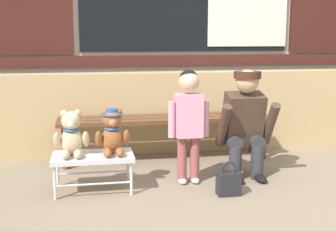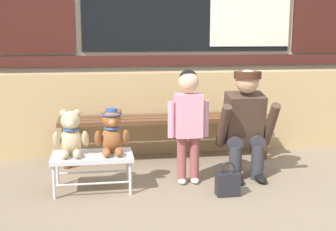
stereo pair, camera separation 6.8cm
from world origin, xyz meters
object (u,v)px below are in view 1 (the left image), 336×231
(wooden_bench_long, at_px, (166,123))
(handbag_on_ground, at_px, (229,183))
(teddy_bear_with_hat, at_px, (112,132))
(child_standing, at_px, (189,114))
(small_display_bench, at_px, (93,159))
(adult_crouching, at_px, (245,123))
(teddy_bear_plain, at_px, (71,135))

(wooden_bench_long, distance_m, handbag_on_ground, 1.15)
(teddy_bear_with_hat, relative_size, child_standing, 0.38)
(wooden_bench_long, relative_size, small_display_bench, 3.28)
(small_display_bench, relative_size, adult_crouching, 0.67)
(child_standing, xyz_separation_m, adult_crouching, (0.52, 0.08, -0.11))
(child_standing, bearing_deg, small_display_bench, -175.69)
(teddy_bear_with_hat, bearing_deg, child_standing, 5.20)
(child_standing, distance_m, adult_crouching, 0.54)
(handbag_on_ground, bearing_deg, small_display_bench, 164.70)
(adult_crouching, bearing_deg, teddy_bear_with_hat, -173.19)
(child_standing, height_order, adult_crouching, child_standing)
(teddy_bear_with_hat, relative_size, handbag_on_ground, 1.34)
(teddy_bear_plain, relative_size, adult_crouching, 0.38)
(wooden_bench_long, distance_m, adult_crouching, 0.88)
(teddy_bear_with_hat, bearing_deg, handbag_on_ground, -18.05)
(teddy_bear_plain, xyz_separation_m, handbag_on_ground, (1.20, -0.29, -0.37))
(wooden_bench_long, height_order, child_standing, child_standing)
(handbag_on_ground, bearing_deg, child_standing, 125.45)
(wooden_bench_long, distance_m, child_standing, 0.77)
(small_display_bench, bearing_deg, child_standing, 4.31)
(small_display_bench, xyz_separation_m, child_standing, (0.79, 0.06, 0.33))
(wooden_bench_long, distance_m, teddy_bear_plain, 1.19)
(wooden_bench_long, bearing_deg, adult_crouching, -47.81)
(teddy_bear_plain, xyz_separation_m, adult_crouching, (1.48, 0.14, 0.02))
(small_display_bench, xyz_separation_m, handbag_on_ground, (1.04, -0.28, -0.17))
(adult_crouching, bearing_deg, child_standing, -171.26)
(teddy_bear_with_hat, bearing_deg, adult_crouching, 6.81)
(teddy_bear_plain, distance_m, child_standing, 0.96)
(child_standing, xyz_separation_m, handbag_on_ground, (0.24, -0.34, -0.50))
(teddy_bear_plain, relative_size, teddy_bear_with_hat, 1.00)
(teddy_bear_with_hat, distance_m, handbag_on_ground, 1.00)
(teddy_bear_with_hat, relative_size, adult_crouching, 0.38)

